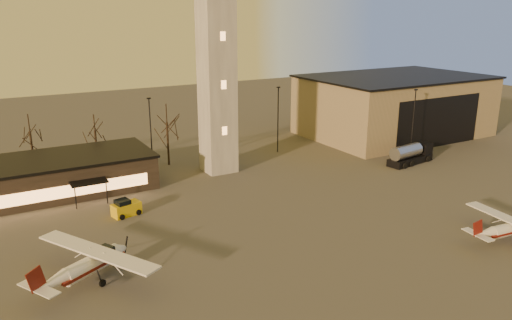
# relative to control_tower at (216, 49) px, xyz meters

# --- Properties ---
(ground) EXTENTS (220.00, 220.00, 0.00)m
(ground) POSITION_rel_control_tower_xyz_m (0.00, -30.00, -16.33)
(ground) COLOR #3D3B38
(ground) RESTS_ON ground
(control_tower) EXTENTS (6.80, 6.80, 32.60)m
(control_tower) POSITION_rel_control_tower_xyz_m (0.00, 0.00, 0.00)
(control_tower) COLOR gray
(control_tower) RESTS_ON ground
(hangar) EXTENTS (30.60, 20.60, 10.30)m
(hangar) POSITION_rel_control_tower_xyz_m (36.00, 3.98, -11.17)
(hangar) COLOR #907A5E
(hangar) RESTS_ON ground
(terminal) EXTENTS (25.40, 12.20, 4.30)m
(terminal) POSITION_rel_control_tower_xyz_m (-21.99, 1.98, -14.17)
(terminal) COLOR black
(terminal) RESTS_ON ground
(light_poles) EXTENTS (58.50, 12.25, 10.14)m
(light_poles) POSITION_rel_control_tower_xyz_m (0.50, 1.00, -10.92)
(light_poles) COLOR black
(light_poles) RESTS_ON ground
(tree_row) EXTENTS (37.20, 9.20, 8.80)m
(tree_row) POSITION_rel_control_tower_xyz_m (-13.70, 9.16, -10.39)
(tree_row) COLOR black
(tree_row) RESTS_ON ground
(cessna_front) EXTENTS (8.30, 10.47, 2.88)m
(cessna_front) POSITION_rel_control_tower_xyz_m (14.51, -33.41, -15.34)
(cessna_front) COLOR silver
(cessna_front) RESTS_ON ground
(cessna_rear) EXTENTS (9.94, 11.73, 3.45)m
(cessna_rear) POSITION_rel_control_tower_xyz_m (-21.32, -21.16, -15.15)
(cessna_rear) COLOR silver
(cessna_rear) RESTS_ON ground
(fuel_truck) EXTENTS (8.05, 3.44, 2.90)m
(fuel_truck) POSITION_rel_control_tower_xyz_m (25.28, -10.54, -15.18)
(fuel_truck) COLOR black
(fuel_truck) RESTS_ON ground
(service_cart) EXTENTS (3.19, 2.38, 1.85)m
(service_cart) POSITION_rel_control_tower_xyz_m (-15.42, -9.24, -15.62)
(service_cart) COLOR gold
(service_cart) RESTS_ON ground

